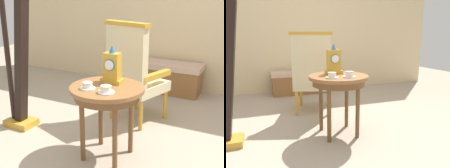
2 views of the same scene
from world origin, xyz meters
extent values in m
plane|color=tan|center=(0.00, 0.00, 0.00)|extent=(10.00, 10.00, 0.00)
cylinder|color=brown|center=(0.04, -0.02, 0.65)|extent=(0.64, 0.64, 0.03)
cylinder|color=brown|center=(0.04, -0.02, 0.60)|extent=(0.56, 0.56, 0.07)
cylinder|color=brown|center=(0.20, 0.13, 0.32)|extent=(0.04, 0.04, 0.63)
cylinder|color=brown|center=(-0.12, 0.13, 0.32)|extent=(0.04, 0.04, 0.63)
cylinder|color=brown|center=(-0.12, -0.18, 0.32)|extent=(0.04, 0.04, 0.63)
cylinder|color=brown|center=(0.20, -0.18, 0.32)|extent=(0.04, 0.04, 0.63)
cylinder|color=white|center=(-0.07, -0.15, 0.67)|extent=(0.13, 0.13, 0.01)
cylinder|color=white|center=(-0.07, -0.15, 0.70)|extent=(0.08, 0.08, 0.05)
torus|color=gold|center=(-0.07, -0.15, 0.72)|extent=(0.09, 0.09, 0.00)
cylinder|color=white|center=(0.11, -0.16, 0.67)|extent=(0.14, 0.14, 0.01)
cylinder|color=white|center=(0.11, -0.16, 0.70)|extent=(0.09, 0.09, 0.05)
torus|color=gold|center=(0.11, -0.16, 0.72)|extent=(0.09, 0.09, 0.00)
cube|color=gold|center=(0.03, 0.10, 0.68)|extent=(0.19, 0.11, 0.04)
cube|color=gold|center=(0.03, 0.10, 0.82)|extent=(0.14, 0.09, 0.23)
cylinder|color=teal|center=(0.03, 0.05, 0.84)|extent=(0.10, 0.01, 0.10)
cylinder|color=white|center=(0.03, 0.04, 0.84)|extent=(0.08, 0.00, 0.08)
cone|color=teal|center=(0.03, 0.10, 0.97)|extent=(0.06, 0.06, 0.07)
cube|color=beige|center=(-0.03, 0.87, 0.41)|extent=(0.65, 0.65, 0.11)
cube|color=beige|center=(-0.10, 0.66, 0.78)|extent=(0.52, 0.24, 0.64)
cube|color=gold|center=(-0.10, 0.66, 1.12)|extent=(0.56, 0.26, 0.04)
cube|color=gold|center=(0.19, 0.80, 0.57)|extent=(0.21, 0.47, 0.06)
cube|color=gold|center=(-0.25, 0.93, 0.57)|extent=(0.21, 0.47, 0.06)
cylinder|color=gold|center=(0.24, 1.01, 0.18)|extent=(0.04, 0.04, 0.35)
cylinder|color=gold|center=(-0.18, 1.14, 0.18)|extent=(0.04, 0.04, 0.35)
cylinder|color=gold|center=(0.11, 0.59, 0.18)|extent=(0.04, 0.04, 0.35)
cylinder|color=gold|center=(-0.31, 0.72, 0.18)|extent=(0.04, 0.04, 0.35)
cube|color=gold|center=(-1.11, 0.08, 0.04)|extent=(0.32, 0.24, 0.07)
cylinder|color=black|center=(-1.21, 0.08, 0.90)|extent=(0.06, 0.06, 1.66)
cube|color=black|center=(-1.01, 0.08, 0.83)|extent=(0.28, 0.11, 1.52)
cube|color=#CCA893|center=(-0.07, 1.95, 0.40)|extent=(1.06, 0.40, 0.08)
cube|color=brown|center=(-0.07, 1.95, 0.18)|extent=(1.01, 0.38, 0.36)
camera|label=1|loc=(1.19, -2.11, 1.46)|focal=47.43mm
camera|label=2|loc=(-0.71, -2.13, 1.05)|focal=34.04mm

